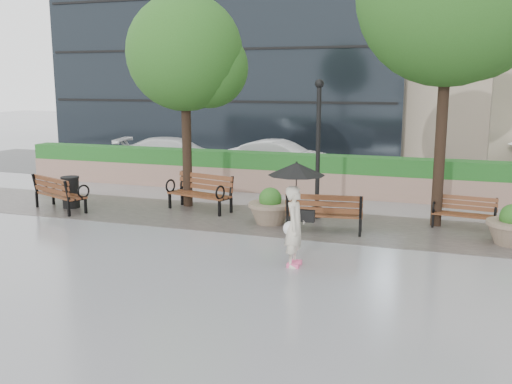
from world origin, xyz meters
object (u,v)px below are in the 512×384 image
(bench_2, at_px, (324,221))
(lamppost, at_px, (318,158))
(car_left, at_px, (176,155))
(planter_right, at_px, (512,229))
(car_right, at_px, (280,158))
(bench_0, at_px, (60,200))
(pedestrian, at_px, (296,204))
(bench_1, at_px, (200,200))
(trash_bin, at_px, (71,193))
(bench_3, at_px, (464,220))
(planter_left, at_px, (270,210))

(bench_2, bearing_deg, lamppost, -77.17)
(lamppost, bearing_deg, car_left, 140.22)
(planter_right, bearing_deg, car_right, 135.12)
(bench_0, relative_size, pedestrian, 0.95)
(bench_1, height_order, planter_right, bench_1)
(car_left, bearing_deg, planter_right, -133.34)
(bench_1, xyz_separation_m, lamppost, (3.44, 0.24, 1.35))
(planter_right, distance_m, trash_bin, 12.15)
(bench_3, height_order, car_right, car_right)
(bench_2, bearing_deg, car_right, -73.13)
(car_left, relative_size, car_right, 1.16)
(planter_left, xyz_separation_m, car_left, (-6.40, 7.25, 0.34))
(bench_0, relative_size, planter_left, 1.74)
(lamppost, bearing_deg, planter_left, -133.88)
(bench_3, xyz_separation_m, pedestrian, (-3.35, -4.27, 1.05))
(trash_bin, distance_m, car_right, 8.94)
(lamppost, height_order, car_left, lamppost)
(lamppost, xyz_separation_m, pedestrian, (0.51, -4.27, -0.37))
(planter_right, height_order, lamppost, lamppost)
(planter_right, distance_m, car_left, 14.33)
(planter_right, distance_m, pedestrian, 5.43)
(planter_left, relative_size, planter_right, 1.02)
(bench_1, relative_size, bench_2, 1.07)
(planter_left, height_order, lamppost, lamppost)
(planter_left, xyz_separation_m, planter_right, (5.91, -0.10, -0.01))
(bench_3, height_order, planter_left, planter_left)
(bench_1, bearing_deg, pedestrian, -30.20)
(bench_1, distance_m, car_left, 7.56)
(bench_0, relative_size, bench_3, 1.27)
(bench_0, xyz_separation_m, planter_right, (12.22, 0.38, 0.07))
(bench_0, bearing_deg, planter_right, -155.28)
(bench_1, height_order, pedestrian, pedestrian)
(planter_right, bearing_deg, trash_bin, 179.86)
(planter_right, xyz_separation_m, trash_bin, (-12.15, 0.03, 0.07))
(bench_0, xyz_separation_m, trash_bin, (0.07, 0.41, 0.15))
(trash_bin, bearing_deg, bench_2, -2.56)
(car_right, bearing_deg, car_left, 100.77)
(car_right, distance_m, pedestrian, 11.60)
(car_left, bearing_deg, planter_left, -151.05)
(bench_0, height_order, planter_right, bench_0)
(car_right, xyz_separation_m, pedestrian, (3.58, -11.02, 0.60))
(bench_2, xyz_separation_m, lamppost, (-0.53, 1.49, 1.37))
(trash_bin, height_order, lamppost, lamppost)
(pedestrian, bearing_deg, lamppost, 5.72)
(car_right, bearing_deg, lamppost, -152.22)
(trash_bin, bearing_deg, planter_left, 0.67)
(car_left, bearing_deg, bench_2, -146.45)
(bench_1, xyz_separation_m, trash_bin, (-3.83, -0.90, 0.14))
(car_right, bearing_deg, planter_right, -131.58)
(planter_left, distance_m, trash_bin, 6.25)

